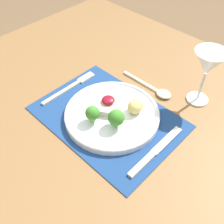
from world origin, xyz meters
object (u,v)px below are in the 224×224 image
object	(u,v)px
wine_glass_near	(208,65)
fork	(73,86)
knife	(153,154)
dinner_plate	(112,113)
spoon	(158,91)

from	to	relation	value
wine_glass_near	fork	bearing A→B (deg)	-144.70
fork	wine_glass_near	bearing A→B (deg)	34.55
knife	wine_glass_near	size ratio (longest dim) A/B	1.19
dinner_plate	knife	size ratio (longest dim) A/B	1.32
fork	knife	bearing A→B (deg)	-5.71
dinner_plate	wine_glass_near	bearing A→B (deg)	59.85
fork	spoon	size ratio (longest dim) A/B	1.09
dinner_plate	knife	world-z (taller)	dinner_plate
knife	dinner_plate	bearing A→B (deg)	172.17
spoon	wine_glass_near	size ratio (longest dim) A/B	1.10
spoon	knife	bearing A→B (deg)	-57.99
dinner_plate	spoon	distance (m)	0.19
knife	wine_glass_near	world-z (taller)	wine_glass_near
dinner_plate	knife	xyz separation A→B (m)	(0.17, -0.02, -0.01)
knife	wine_glass_near	bearing A→B (deg)	96.09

